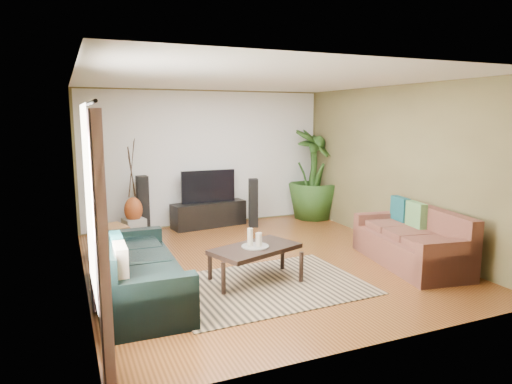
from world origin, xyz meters
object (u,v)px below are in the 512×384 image
pedestal (134,228)px  vase (133,210)px  coffee_table (255,264)px  television (208,186)px  tv_stand (209,214)px  sofa_left (136,264)px  sofa_right (410,236)px  side_table (110,242)px  potted_plant (313,174)px  speaker_left (143,205)px  speaker_right (253,203)px

pedestal → vase: vase is taller
coffee_table → television: (0.35, 3.21, 0.58)m
tv_stand → television: (0.00, 0.00, 0.57)m
sofa_left → vase: 2.90m
sofa_right → side_table: sofa_right is taller
coffee_table → potted_plant: potted_plant is taller
potted_plant → pedestal: size_ratio=5.37×
sofa_right → tv_stand: 4.01m
television → vase: size_ratio=2.39×
speaker_left → side_table: speaker_left is taller
sofa_left → tv_stand: size_ratio=1.53×
potted_plant → sofa_left: bearing=-144.3°
pedestal → side_table: (-0.53, -1.11, 0.08)m
television → speaker_left: size_ratio=1.00×
vase → side_table: 1.26m
sofa_right → coffee_table: bearing=-86.4°
pedestal → sofa_left: bearing=-97.6°
speaker_left → side_table: 1.61m
sofa_left → pedestal: 2.91m
tv_stand → potted_plant: (2.30, -0.15, 0.71)m
sofa_right → side_table: size_ratio=3.83×
potted_plant → pedestal: bearing=-177.9°
speaker_left → pedestal: (-0.22, -0.29, -0.37)m
coffee_table → speaker_right: bearing=47.9°
coffee_table → side_table: (-1.69, 1.82, 0.02)m
sofa_left → vase: sofa_left is taller
coffee_table → speaker_right: (1.16, 2.84, 0.24)m
sofa_left → pedestal: bearing=-6.3°
vase → sofa_right: bearing=-41.6°
tv_stand → coffee_table: bearing=-104.2°
speaker_left → potted_plant: 3.61m
television → speaker_left: television is taller
speaker_left → potted_plant: size_ratio=0.57×
sofa_left → potted_plant: (4.19, 3.01, 0.53)m
television → pedestal: size_ratio=3.06×
speaker_left → sofa_right: bearing=-50.7°
sofa_left → potted_plant: potted_plant is taller
television → potted_plant: 2.31m
sofa_left → side_table: (-0.15, 1.76, -0.17)m
pedestal → side_table: size_ratio=0.70×
tv_stand → potted_plant: 2.41m
pedestal → television: bearing=10.8°
sofa_left → side_table: bearing=6.1°
television → side_table: size_ratio=2.13×
pedestal → speaker_right: bearing=-2.1°
tv_stand → vase: size_ratio=3.25×
potted_plant → side_table: 4.57m
vase → pedestal: bearing=0.0°
vase → speaker_left: bearing=52.5°
side_table → speaker_left: bearing=61.7°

